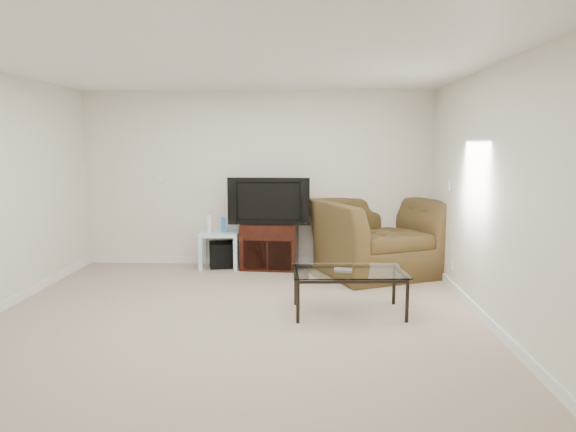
{
  "coord_description": "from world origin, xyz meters",
  "views": [
    {
      "loc": [
        0.74,
        -4.85,
        1.76
      ],
      "look_at": [
        0.5,
        1.2,
        0.9
      ],
      "focal_mm": 32.0,
      "sensor_mm": 36.0,
      "label": 1
    }
  ],
  "objects_px": {
    "side_table": "(219,250)",
    "recliner": "(377,224)",
    "coffee_table": "(349,292)",
    "subwoofer": "(222,254)",
    "tv_stand": "(270,245)",
    "television": "(269,200)"
  },
  "relations": [
    {
      "from": "side_table",
      "to": "recliner",
      "type": "height_order",
      "value": "recliner"
    },
    {
      "from": "recliner",
      "to": "coffee_table",
      "type": "height_order",
      "value": "recliner"
    },
    {
      "from": "recliner",
      "to": "subwoofer",
      "type": "bearing_deg",
      "value": 149.81
    },
    {
      "from": "tv_stand",
      "to": "coffee_table",
      "type": "height_order",
      "value": "tv_stand"
    },
    {
      "from": "tv_stand",
      "to": "television",
      "type": "height_order",
      "value": "television"
    },
    {
      "from": "side_table",
      "to": "subwoofer",
      "type": "xyz_separation_m",
      "value": [
        0.03,
        0.02,
        -0.07
      ]
    },
    {
      "from": "television",
      "to": "coffee_table",
      "type": "height_order",
      "value": "television"
    },
    {
      "from": "subwoofer",
      "to": "recliner",
      "type": "xyz_separation_m",
      "value": [
        2.17,
        -0.25,
        0.49
      ]
    },
    {
      "from": "television",
      "to": "recliner",
      "type": "xyz_separation_m",
      "value": [
        1.48,
        -0.2,
        -0.3
      ]
    },
    {
      "from": "tv_stand",
      "to": "television",
      "type": "xyz_separation_m",
      "value": [
        -0.0,
        -0.03,
        0.65
      ]
    },
    {
      "from": "subwoofer",
      "to": "coffee_table",
      "type": "xyz_separation_m",
      "value": [
        1.66,
        -1.97,
        0.05
      ]
    },
    {
      "from": "side_table",
      "to": "coffee_table",
      "type": "height_order",
      "value": "side_table"
    },
    {
      "from": "subwoofer",
      "to": "recliner",
      "type": "height_order",
      "value": "recliner"
    },
    {
      "from": "tv_stand",
      "to": "coffee_table",
      "type": "distance_m",
      "value": 2.17
    },
    {
      "from": "subwoofer",
      "to": "side_table",
      "type": "bearing_deg",
      "value": -141.73
    },
    {
      "from": "television",
      "to": "side_table",
      "type": "bearing_deg",
      "value": 178.57
    },
    {
      "from": "tv_stand",
      "to": "subwoofer",
      "type": "relative_size",
      "value": 2.22
    },
    {
      "from": "side_table",
      "to": "television",
      "type": "bearing_deg",
      "value": -2.55
    },
    {
      "from": "television",
      "to": "coffee_table",
      "type": "relative_size",
      "value": 0.91
    },
    {
      "from": "tv_stand",
      "to": "subwoofer",
      "type": "distance_m",
      "value": 0.71
    },
    {
      "from": "side_table",
      "to": "coffee_table",
      "type": "distance_m",
      "value": 2.58
    },
    {
      "from": "television",
      "to": "coffee_table",
      "type": "distance_m",
      "value": 2.27
    }
  ]
}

